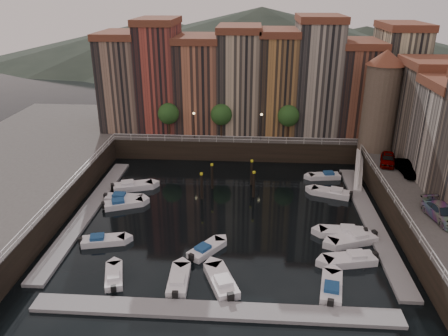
# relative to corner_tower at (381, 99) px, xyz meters

# --- Properties ---
(ground) EXTENTS (200.00, 200.00, 0.00)m
(ground) POSITION_rel_corner_tower_xyz_m (-20.00, -14.50, -10.19)
(ground) COLOR black
(ground) RESTS_ON ground
(quay_far) EXTENTS (80.00, 20.00, 3.00)m
(quay_far) POSITION_rel_corner_tower_xyz_m (-20.00, 11.50, -8.69)
(quay_far) COLOR black
(quay_far) RESTS_ON ground
(dock_left) EXTENTS (2.00, 28.00, 0.35)m
(dock_left) POSITION_rel_corner_tower_xyz_m (-36.20, -15.50, -10.02)
(dock_left) COLOR gray
(dock_left) RESTS_ON ground
(dock_right) EXTENTS (2.00, 28.00, 0.35)m
(dock_right) POSITION_rel_corner_tower_xyz_m (-3.80, -15.50, -10.02)
(dock_right) COLOR gray
(dock_right) RESTS_ON ground
(dock_near) EXTENTS (30.00, 2.00, 0.35)m
(dock_near) POSITION_rel_corner_tower_xyz_m (-20.00, -31.50, -10.02)
(dock_near) COLOR gray
(dock_near) RESTS_ON ground
(mountains) EXTENTS (145.00, 100.00, 18.00)m
(mountains) POSITION_rel_corner_tower_xyz_m (-18.28, 95.50, -2.28)
(mountains) COLOR #2D382D
(mountains) RESTS_ON ground
(far_terrace) EXTENTS (48.70, 10.30, 17.50)m
(far_terrace) POSITION_rel_corner_tower_xyz_m (-16.69, 9.00, 0.76)
(far_terrace) COLOR #8D6E59
(far_terrace) RESTS_ON quay_far
(corner_tower) EXTENTS (5.20, 5.20, 13.80)m
(corner_tower) POSITION_rel_corner_tower_xyz_m (0.00, 0.00, 0.00)
(corner_tower) COLOR #6B5B4C
(corner_tower) RESTS_ON quay_right
(promenade_trees) EXTENTS (21.20, 3.20, 5.20)m
(promenade_trees) POSITION_rel_corner_tower_xyz_m (-21.33, 3.70, -3.61)
(promenade_trees) COLOR black
(promenade_trees) RESTS_ON quay_far
(street_lamps) EXTENTS (10.36, 0.36, 4.18)m
(street_lamps) POSITION_rel_corner_tower_xyz_m (-21.00, 2.70, -4.30)
(street_lamps) COLOR black
(street_lamps) RESTS_ON quay_far
(railings) EXTENTS (36.08, 34.04, 0.52)m
(railings) POSITION_rel_corner_tower_xyz_m (-20.00, -9.62, -6.41)
(railings) COLOR white
(railings) RESTS_ON ground
(gangway) EXTENTS (2.78, 8.32, 3.73)m
(gangway) POSITION_rel_corner_tower_xyz_m (-2.90, -4.50, -8.28)
(gangway) COLOR white
(gangway) RESTS_ON ground
(mooring_pilings) EXTENTS (6.74, 5.01, 3.78)m
(mooring_pilings) POSITION_rel_corner_tower_xyz_m (-19.98, -9.10, -8.54)
(mooring_pilings) COLOR black
(mooring_pilings) RESTS_ON ground
(boat_left_1) EXTENTS (4.70, 2.60, 1.05)m
(boat_left_1) POSITION_rel_corner_tower_xyz_m (-32.37, -22.06, -9.84)
(boat_left_1) COLOR white
(boat_left_1) RESTS_ON ground
(boat_left_2) EXTENTS (4.87, 3.28, 1.10)m
(boat_left_2) POSITION_rel_corner_tower_xyz_m (-32.57, -13.96, -9.82)
(boat_left_2) COLOR white
(boat_left_2) RESTS_ON ground
(boat_left_3) EXTENTS (4.73, 1.81, 1.08)m
(boat_left_3) POSITION_rel_corner_tower_xyz_m (-32.92, -12.49, -9.83)
(boat_left_3) COLOR white
(boat_left_3) RESTS_ON ground
(boat_left_4) EXTENTS (5.39, 3.40, 1.21)m
(boat_left_4) POSITION_rel_corner_tower_xyz_m (-32.71, -9.05, -9.79)
(boat_left_4) COLOR white
(boat_left_4) RESTS_ON ground
(boat_right_0) EXTENTS (5.32, 2.85, 1.19)m
(boat_right_0) POSITION_rel_corner_tower_xyz_m (-7.66, -23.86, -9.79)
(boat_right_0) COLOR white
(boat_right_0) RESTS_ON ground
(boat_right_1) EXTENTS (5.32, 3.49, 1.20)m
(boat_right_1) POSITION_rel_corner_tower_xyz_m (-6.69, -20.25, -9.79)
(boat_right_1) COLOR white
(boat_right_1) RESTS_ON ground
(boat_right_2) EXTENTS (4.97, 1.93, 1.14)m
(boat_right_2) POSITION_rel_corner_tower_xyz_m (-7.47, -18.80, -9.81)
(boat_right_2) COLOR white
(boat_right_2) RESTS_ON ground
(boat_right_3) EXTENTS (5.11, 3.26, 1.15)m
(boat_right_3) POSITION_rel_corner_tower_xyz_m (-7.13, -9.29, -9.81)
(boat_right_3) COLOR white
(boat_right_3) RESTS_ON ground
(boat_right_4) EXTENTS (4.51, 2.13, 1.01)m
(boat_right_4) POSITION_rel_corner_tower_xyz_m (-7.17, -3.93, -9.85)
(boat_right_4) COLOR white
(boat_right_4) RESTS_ON ground
(boat_near_0) EXTENTS (2.53, 4.25, 0.95)m
(boat_near_0) POSITION_rel_corner_tower_xyz_m (-29.39, -27.84, -9.87)
(boat_near_0) COLOR white
(boat_near_0) RESTS_ON ground
(boat_near_1) EXTENTS (1.88, 4.76, 1.09)m
(boat_near_1) POSITION_rel_corner_tower_xyz_m (-23.50, -28.08, -9.83)
(boat_near_1) COLOR white
(boat_near_1) RESTS_ON ground
(boat_near_2) EXTENTS (3.59, 5.31, 1.20)m
(boat_near_2) POSITION_rel_corner_tower_xyz_m (-19.69, -28.03, -9.79)
(boat_near_2) COLOR white
(boat_near_2) RESTS_ON ground
(boat_near_3) EXTENTS (2.61, 4.97, 1.11)m
(boat_near_3) POSITION_rel_corner_tower_xyz_m (-10.19, -28.24, -9.82)
(boat_near_3) COLOR white
(boat_near_3) RESTS_ON ground
(car_a) EXTENTS (2.92, 4.75, 1.51)m
(car_a) POSITION_rel_corner_tower_xyz_m (0.17, -6.01, -6.44)
(car_a) COLOR gray
(car_a) RESTS_ON quay_right
(car_b) EXTENTS (2.05, 4.97, 1.60)m
(car_b) POSITION_rel_corner_tower_xyz_m (1.75, -8.98, -6.39)
(car_b) COLOR gray
(car_b) RESTS_ON quay_right
(car_c) EXTENTS (3.11, 5.61, 1.54)m
(car_c) POSITION_rel_corner_tower_xyz_m (1.52, -20.32, -6.43)
(car_c) COLOR gray
(car_c) RESTS_ON quay_right
(boat_extra_580) EXTENTS (3.81, 4.38, 1.03)m
(boat_extra_580) POSITION_rel_corner_tower_xyz_m (-21.59, -22.98, -9.85)
(boat_extra_580) COLOR white
(boat_extra_580) RESTS_ON ground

